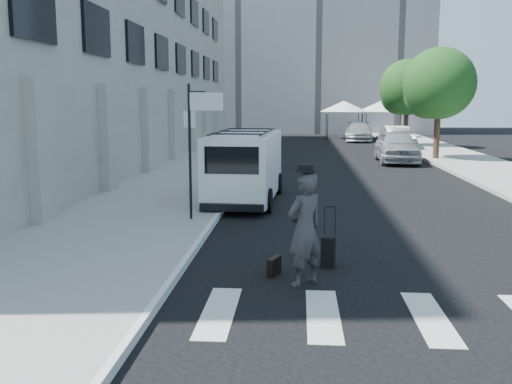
% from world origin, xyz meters
% --- Properties ---
extents(ground, '(120.00, 120.00, 0.00)m').
position_xyz_m(ground, '(0.00, 0.00, 0.00)').
color(ground, black).
rests_on(ground, ground).
extents(sidewalk_left, '(4.50, 48.00, 0.15)m').
position_xyz_m(sidewalk_left, '(-4.25, 16.00, 0.07)').
color(sidewalk_left, gray).
rests_on(sidewalk_left, ground).
extents(sidewalk_right, '(4.00, 56.00, 0.15)m').
position_xyz_m(sidewalk_right, '(9.00, 20.00, 0.07)').
color(sidewalk_right, gray).
rests_on(sidewalk_right, ground).
extents(building_left, '(10.00, 44.00, 12.00)m').
position_xyz_m(building_left, '(-11.50, 18.00, 6.00)').
color(building_left, gray).
rests_on(building_left, ground).
extents(building_far, '(22.00, 12.00, 25.00)m').
position_xyz_m(building_far, '(2.00, 50.00, 12.50)').
color(building_far, slate).
rests_on(building_far, ground).
extents(sign_pole, '(1.03, 0.07, 3.50)m').
position_xyz_m(sign_pole, '(-2.36, 3.20, 2.65)').
color(sign_pole, black).
rests_on(sign_pole, sidewalk_left).
extents(tree_near, '(3.80, 3.83, 6.03)m').
position_xyz_m(tree_near, '(7.50, 20.15, 3.97)').
color(tree_near, black).
rests_on(tree_near, ground).
extents(tree_far, '(3.80, 3.83, 6.03)m').
position_xyz_m(tree_far, '(7.50, 29.15, 3.97)').
color(tree_far, black).
rests_on(tree_far, ground).
extents(tent_left, '(4.00, 4.00, 3.20)m').
position_xyz_m(tent_left, '(4.00, 38.00, 2.71)').
color(tent_left, black).
rests_on(tent_left, ground).
extents(tent_right, '(4.00, 4.00, 3.20)m').
position_xyz_m(tent_right, '(7.20, 38.50, 2.71)').
color(tent_right, black).
rests_on(tent_right, ground).
extents(businessman, '(0.88, 0.85, 2.03)m').
position_xyz_m(businessman, '(0.32, -1.59, 1.01)').
color(businessman, '#343436').
rests_on(businessman, ground).
extents(briefcase, '(0.26, 0.45, 0.34)m').
position_xyz_m(briefcase, '(-0.23, -1.04, 0.17)').
color(briefcase, black).
rests_on(briefcase, ground).
extents(suitcase, '(0.32, 0.45, 1.17)m').
position_xyz_m(suitcase, '(0.81, -0.36, 0.31)').
color(suitcase, black).
rests_on(suitcase, ground).
extents(cargo_van, '(2.27, 5.85, 2.18)m').
position_xyz_m(cargo_van, '(-1.49, 6.87, 1.14)').
color(cargo_van, white).
rests_on(cargo_van, ground).
extents(parked_car_a, '(2.15, 5.04, 1.70)m').
position_xyz_m(parked_car_a, '(5.33, 18.96, 0.85)').
color(parked_car_a, '#9EA0A6').
rests_on(parked_car_a, ground).
extents(parked_car_b, '(1.84, 4.75, 1.54)m').
position_xyz_m(parked_car_b, '(6.74, 27.31, 0.77)').
color(parked_car_b, '#505357').
rests_on(parked_car_b, ground).
extents(parked_car_c, '(2.53, 5.27, 1.48)m').
position_xyz_m(parked_car_c, '(5.00, 34.92, 0.74)').
color(parked_car_c, '#A0A3A8').
rests_on(parked_car_c, ground).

